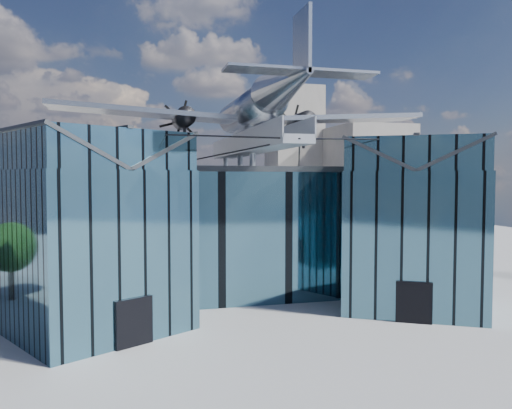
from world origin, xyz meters
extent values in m
plane|color=gray|center=(0.00, 0.00, 0.00)|extent=(120.00, 120.00, 0.00)
cube|color=#406D83|center=(0.00, 9.00, 4.75)|extent=(28.00, 14.00, 9.50)
cube|color=#292C31|center=(0.00, 9.00, 9.70)|extent=(28.00, 14.00, 0.40)
cube|color=#406D83|center=(-10.50, -1.00, 4.75)|extent=(11.79, 11.43, 9.50)
cube|color=#406D83|center=(-10.50, -1.00, 10.60)|extent=(11.56, 11.20, 2.20)
cube|color=#292C31|center=(-12.45, -2.12, 10.60)|extent=(7.98, 9.23, 2.40)
cube|color=#292C31|center=(-8.55, 0.12, 10.60)|extent=(7.98, 9.23, 2.40)
cube|color=#292C31|center=(-10.50, -1.00, 11.75)|extent=(4.30, 7.10, 0.18)
cube|color=black|center=(-8.48, -4.51, 1.30)|extent=(2.03, 1.32, 2.60)
cube|color=black|center=(-6.60, 1.25, 4.75)|extent=(0.34, 0.34, 9.50)
cube|color=#406D83|center=(10.50, -1.00, 4.75)|extent=(11.79, 11.43, 9.50)
cube|color=#406D83|center=(10.50, -1.00, 10.60)|extent=(11.56, 11.20, 2.20)
cube|color=#292C31|center=(8.55, 0.12, 10.60)|extent=(7.98, 9.23, 2.40)
cube|color=#292C31|center=(12.45, -2.12, 10.60)|extent=(7.98, 9.23, 2.40)
cube|color=#292C31|center=(10.50, -1.00, 11.75)|extent=(4.30, 7.10, 0.18)
cube|color=black|center=(8.48, -4.51, 1.30)|extent=(2.03, 1.32, 2.60)
cube|color=black|center=(6.60, 1.25, 4.75)|extent=(0.34, 0.34, 9.50)
cube|color=#9FA5AD|center=(0.00, 3.50, 11.10)|extent=(1.80, 21.00, 0.50)
cube|color=#9FA5AD|center=(-0.90, 3.50, 11.75)|extent=(0.08, 21.00, 1.10)
cube|color=#9FA5AD|center=(0.90, 3.50, 11.75)|extent=(0.08, 21.00, 1.10)
cylinder|color=#9FA5AD|center=(0.00, 13.00, 10.43)|extent=(0.44, 0.44, 1.35)
cylinder|color=#9FA5AD|center=(0.00, 7.00, 10.43)|extent=(0.44, 0.44, 1.35)
cylinder|color=#9FA5AD|center=(0.00, 3.00, 10.43)|extent=(0.44, 0.44, 1.35)
cylinder|color=#9FA5AD|center=(0.00, 4.00, 12.05)|extent=(0.70, 0.70, 1.40)
cylinder|color=black|center=(-5.25, -4.00, 11.40)|extent=(10.55, 6.08, 0.69)
cylinder|color=black|center=(5.25, -4.00, 11.40)|extent=(10.55, 6.08, 0.69)
cylinder|color=black|center=(-3.00, 1.50, 10.55)|extent=(6.09, 17.04, 1.19)
cylinder|color=black|center=(3.00, 1.50, 10.55)|extent=(6.09, 17.04, 1.19)
cylinder|color=#A0A4AC|center=(0.00, 4.00, 14.00)|extent=(2.50, 11.00, 2.50)
sphere|color=#A0A4AC|center=(0.00, 9.50, 14.00)|extent=(2.50, 2.50, 2.50)
cube|color=black|center=(0.00, 8.50, 14.69)|extent=(1.60, 1.40, 0.50)
cone|color=#A0A4AC|center=(0.00, -5.00, 14.30)|extent=(2.50, 7.00, 2.50)
cube|color=#A0A4AC|center=(0.00, -7.30, 15.90)|extent=(0.18, 2.40, 3.40)
cube|color=#A0A4AC|center=(0.00, -7.20, 14.50)|extent=(8.00, 1.80, 0.14)
cube|color=#A0A4AC|center=(-7.00, 5.00, 13.70)|extent=(14.00, 3.20, 1.08)
cylinder|color=black|center=(-4.60, 5.60, 13.45)|extent=(1.44, 3.20, 1.44)
cone|color=black|center=(-4.60, 7.40, 13.45)|extent=(0.70, 0.70, 0.70)
cube|color=black|center=(-4.60, 7.55, 13.45)|extent=(1.05, 0.06, 3.33)
cube|color=black|center=(-4.60, 7.55, 13.45)|extent=(2.53, 0.06, 2.53)
cube|color=black|center=(-4.60, 7.55, 13.45)|extent=(3.33, 0.06, 1.05)
cylinder|color=black|center=(-4.60, 5.00, 12.22)|extent=(0.24, 0.24, 1.75)
cube|color=#A0A4AC|center=(7.00, 5.00, 13.70)|extent=(14.00, 3.20, 1.08)
cylinder|color=black|center=(4.60, 5.60, 13.45)|extent=(1.44, 3.20, 1.44)
cone|color=black|center=(4.60, 7.40, 13.45)|extent=(0.70, 0.70, 0.70)
cube|color=black|center=(4.60, 7.55, 13.45)|extent=(1.05, 0.06, 3.33)
cube|color=black|center=(4.60, 7.55, 13.45)|extent=(2.53, 0.06, 2.53)
cube|color=black|center=(4.60, 7.55, 13.45)|extent=(3.33, 0.06, 1.05)
cylinder|color=black|center=(4.60, 5.00, 12.22)|extent=(0.24, 0.24, 1.75)
cube|color=gray|center=(32.00, 48.00, 9.00)|extent=(12.00, 14.00, 18.00)
cube|color=gray|center=(-20.00, 55.00, 7.00)|extent=(14.00, 10.00, 14.00)
cube|color=gray|center=(22.00, 58.00, 13.00)|extent=(9.00, 9.00, 26.00)
cylinder|color=black|center=(20.60, 10.34, 1.47)|extent=(0.44, 0.44, 2.95)
sphere|color=#254A1A|center=(20.60, 10.34, 4.10)|extent=(4.12, 4.12, 3.85)
camera|label=1|loc=(-8.78, -31.70, 9.02)|focal=35.00mm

